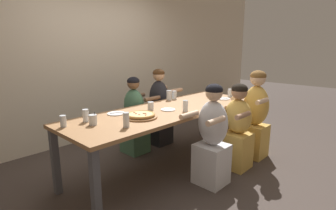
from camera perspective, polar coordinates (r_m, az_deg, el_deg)
ground_plane at (r=3.60m, az=0.00°, el=-12.93°), size 18.00×18.00×0.00m
restaurant_back_panel at (r=4.59m, az=-16.06°, el=12.79°), size 10.00×0.06×3.20m
dining_table at (r=3.35m, az=0.00°, el=-1.98°), size 2.74×0.91×0.78m
pizza_board_main at (r=2.93m, az=-5.96°, el=-2.28°), size 0.37×0.37×0.05m
empty_plate_a at (r=4.03m, az=11.86°, el=1.37°), size 0.21×0.21×0.02m
empty_plate_b at (r=3.27m, az=0.02°, el=-1.01°), size 0.18×0.18×0.02m
empty_plate_c at (r=3.14m, az=-11.20°, el=-1.81°), size 0.21×0.21×0.02m
cocktail_glass_blue at (r=2.76m, az=-16.02°, el=-3.21°), size 0.08×0.08×0.13m
drinking_glass_a at (r=4.24m, az=13.38°, el=2.49°), size 0.08×0.08×0.12m
drinking_glass_b at (r=3.20m, az=3.81°, el=-0.18°), size 0.06×0.06×0.14m
drinking_glass_c at (r=3.87m, az=0.25°, el=2.01°), size 0.08×0.08×0.14m
drinking_glass_d at (r=2.90m, az=-17.47°, el=-2.37°), size 0.06×0.06×0.13m
drinking_glass_e at (r=2.61m, az=-9.10°, el=-3.41°), size 0.06×0.06×0.15m
drinking_glass_f at (r=3.29m, az=-3.79°, el=-0.27°), size 0.08×0.08×0.10m
drinking_glass_g at (r=3.94m, az=1.41°, el=2.10°), size 0.07×0.07×0.12m
drinking_glass_h at (r=3.66m, az=10.13°, el=1.14°), size 0.08×0.08×0.13m
drinking_glass_i at (r=2.79m, az=-21.85°, el=-3.45°), size 0.06×0.06×0.12m
diner_near_midright at (r=3.47m, az=14.78°, el=-5.28°), size 0.51×0.40×1.11m
diner_near_right at (r=3.88m, az=18.40°, el=-2.56°), size 0.51×0.40×1.24m
diner_far_midright at (r=4.20m, az=-1.94°, el=-1.12°), size 0.51×0.40×1.21m
diner_far_center at (r=3.88m, az=-7.28°, el=-3.02°), size 0.51×0.40×1.13m
diner_near_center at (r=3.01m, az=9.55°, el=-7.45°), size 0.51×0.40×1.16m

